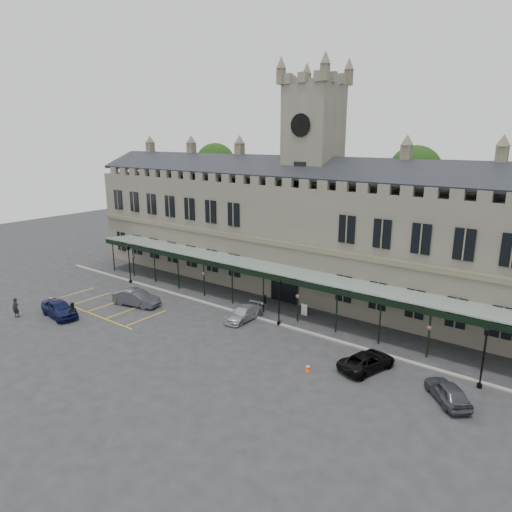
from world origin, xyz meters
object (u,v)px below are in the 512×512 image
Objects in this scene: car_van at (367,361)px; person_b at (73,311)px; clock_tower at (312,173)px; person_a at (16,308)px; car_left_a at (59,309)px; lamp_post_mid at (279,298)px; traffic_cone at (308,368)px; station_building at (310,234)px; car_left_b at (137,298)px; sign_board at (304,310)px; lamp_post_left at (129,260)px; car_right_a at (448,392)px; lamp_post_right at (484,351)px; car_taxi at (244,313)px.

person_b is at bearing 34.61° from car_van.
clock_tower is 12.87× the size of person_a.
lamp_post_mid is at bearing -51.53° from car_left_a.
traffic_cone is at bearing -71.06° from car_left_a.
station_building is 12.05× the size of car_left_b.
sign_board reaches higher than traffic_cone.
station_building is at bearing -90.00° from clock_tower.
car_van is at bearing -98.99° from car_left_b.
sign_board is 0.59× the size of person_a.
car_left_b is 1.05× the size of car_van.
sign_board is at bearing 9.52° from lamp_post_left.
station_building is 26.87m from car_left_a.
lamp_post_left is 1.04× the size of lamp_post_mid.
car_left_b is 2.76× the size of person_b.
person_a is 1.07× the size of person_b.
car_right_a is at bearing -5.27° from person_a.
car_left_b is at bearing -33.58° from lamp_post_left.
clock_tower is 5.10× the size of car_left_a.
lamp_post_mid is at bearing -98.12° from sign_board.
clock_tower is 22.68m from car_left_b.
lamp_post_right is at bearing -28.63° from station_building.
traffic_cone is at bearing -59.35° from station_building.
lamp_post_mid is (3.07, -10.56, -10.42)m from clock_tower.
lamp_post_mid is at bearing 138.44° from traffic_cone.
lamp_post_left is 22.32m from sign_board.
lamp_post_left reaches higher than car_left_a.
station_building is at bearing 88.82° from car_taxi.
car_van reaches higher than traffic_cone.
traffic_cone is 0.55× the size of sign_board.
person_a is at bearing -126.92° from station_building.
car_van is (24.50, 1.75, -0.16)m from car_left_b.
car_right_a is at bearing -36.96° from clock_tower.
station_building is 21.42m from lamp_post_left.
lamp_post_right is at bearing -12.22° from sign_board.
sign_board is (-5.99, 9.35, 0.25)m from traffic_cone.
car_taxi is (11.20, 3.63, -0.17)m from car_left_b.
station_building is at bearing 32.80° from person_a.
clock_tower is 23.53m from lamp_post_left.
clock_tower is 26.83m from car_right_a.
lamp_post_right is (38.56, -0.46, -0.03)m from lamp_post_left.
lamp_post_mid is 21.29m from car_left_a.
car_taxi is (-0.30, -11.48, -5.82)m from station_building.
sign_board is at bearing -62.47° from clock_tower.
person_a reaches higher than car_van.
traffic_cone is at bearing -29.35° from car_right_a.
person_a is at bearing -3.18° from person_b.
lamp_post_right is 35.03m from person_b.
lamp_post_right is 12.13m from traffic_cone.
lamp_post_left is 8.31m from car_left_b.
lamp_post_left is at bearing -149.70° from station_building.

